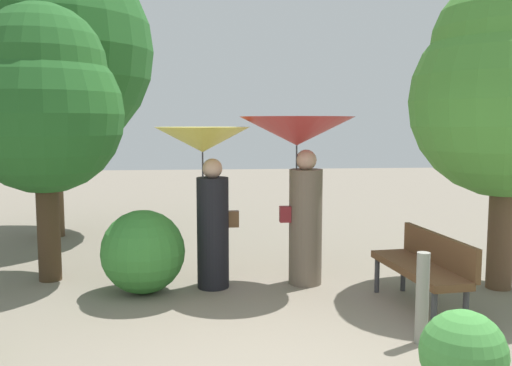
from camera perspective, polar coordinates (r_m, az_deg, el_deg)
The scene contains 9 objects.
person_left at distance 6.74m, azimuth -5.15°, elevation 1.09°, with size 1.15×1.15×1.99m.
person_right at distance 6.89m, azimuth 4.48°, elevation 2.72°, with size 1.43×1.43×2.12m.
park_bench at distance 6.36m, azimuth 17.01°, elevation -7.96°, with size 0.64×1.54×0.83m.
tree_near_left at distance 10.58m, azimuth -21.03°, elevation 14.10°, with size 3.75×3.75×5.65m.
tree_near_right at distance 7.33m, azimuth 24.58°, elevation 9.17°, with size 2.31×2.31×3.83m.
tree_mid_left at distance 7.51m, azimuth -21.10°, elevation 8.00°, with size 2.01×2.01×3.53m.
bush_path_left at distance 4.60m, azimuth 20.59°, elevation -16.12°, with size 0.65×0.65×0.65m, color #428C3D.
bush_behind_bench at distance 6.80m, azimuth -11.58°, elevation -6.96°, with size 1.00×1.00×1.00m, color #387F33.
path_marker_post at distance 5.42m, azimuth 16.78°, elevation -11.33°, with size 0.12×0.12×0.86m, color gray.
Camera 1 is at (-0.71, -4.04, 2.05)m, focal length 38.76 mm.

